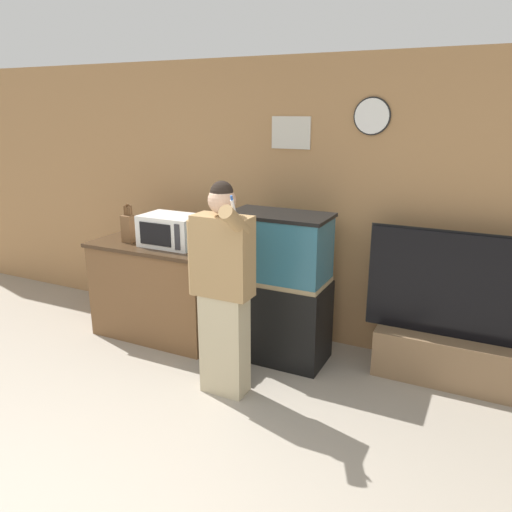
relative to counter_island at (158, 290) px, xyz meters
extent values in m
cube|color=#A87A4C|center=(1.13, 0.63, 0.83)|extent=(10.00, 0.06, 2.60)
cube|color=beige|center=(1.11, 0.59, 1.48)|extent=(0.37, 0.02, 0.28)
cylinder|color=white|center=(1.83, 0.59, 1.62)|extent=(0.28, 0.03, 0.28)
cylinder|color=black|center=(1.83, 0.59, 1.62)|extent=(0.31, 0.01, 0.31)
cube|color=brown|center=(0.00, 0.00, -0.02)|extent=(1.23, 0.57, 0.90)
cube|color=#3D2A19|center=(0.00, 0.00, 0.45)|extent=(1.27, 0.61, 0.03)
cube|color=white|center=(0.18, 0.02, 0.61)|extent=(0.54, 0.37, 0.29)
cube|color=black|center=(0.13, -0.16, 0.61)|extent=(0.33, 0.01, 0.20)
cube|color=#2D2D33|center=(0.37, -0.16, 0.61)|extent=(0.05, 0.01, 0.23)
cube|color=brown|center=(-0.27, -0.05, 0.59)|extent=(0.11, 0.09, 0.26)
cylinder|color=brown|center=(-0.31, -0.04, 0.76)|extent=(0.02, 0.02, 0.09)
cylinder|color=brown|center=(-0.29, -0.04, 0.77)|extent=(0.02, 0.02, 0.10)
cylinder|color=brown|center=(-0.27, -0.04, 0.76)|extent=(0.02, 0.02, 0.08)
cylinder|color=brown|center=(-0.25, -0.04, 0.76)|extent=(0.02, 0.02, 0.08)
cylinder|color=brown|center=(-0.23, -0.04, 0.76)|extent=(0.02, 0.02, 0.08)
cylinder|color=brown|center=(-0.31, -0.01, 0.77)|extent=(0.02, 0.02, 0.10)
cylinder|color=brown|center=(-0.29, -0.01, 0.77)|extent=(0.02, 0.02, 0.10)
cylinder|color=brown|center=(-0.27, -0.01, 0.77)|extent=(0.02, 0.02, 0.09)
cylinder|color=brown|center=(-0.25, -0.01, 0.77)|extent=(0.02, 0.02, 0.09)
cube|color=black|center=(1.23, 0.10, -0.11)|extent=(0.86, 0.47, 0.72)
cube|color=#937F5B|center=(1.23, 0.10, 0.27)|extent=(0.84, 0.46, 0.04)
cube|color=#285B70|center=(1.23, 0.10, 0.55)|extent=(0.83, 0.45, 0.58)
cube|color=black|center=(1.23, 0.10, 0.83)|extent=(0.86, 0.47, 0.03)
cube|color=brown|center=(2.65, 0.34, -0.27)|extent=(1.19, 0.40, 0.40)
cube|color=black|center=(2.65, 0.34, 0.35)|extent=(1.40, 0.05, 0.84)
cube|color=black|center=(2.65, 0.36, 0.35)|extent=(1.43, 0.01, 0.87)
cube|color=#BCAD89|center=(1.08, -0.61, -0.06)|extent=(0.35, 0.20, 0.81)
cube|color=#A37F51|center=(1.08, -0.61, 0.65)|extent=(0.44, 0.21, 0.61)
sphere|color=tan|center=(1.08, -0.61, 1.06)|extent=(0.20, 0.20, 0.20)
sphere|color=black|center=(1.08, -0.61, 1.12)|extent=(0.17, 0.17, 0.17)
cylinder|color=#A37F51|center=(0.84, -0.61, 0.60)|extent=(0.11, 0.11, 0.58)
cylinder|color=#A37F51|center=(1.26, -0.74, 0.95)|extent=(0.10, 0.32, 0.27)
cylinder|color=white|center=(1.26, -0.76, 1.05)|extent=(0.02, 0.06, 0.11)
cylinder|color=#2856B2|center=(1.26, -0.78, 1.11)|extent=(0.02, 0.03, 0.05)
camera|label=1|loc=(2.85, -3.64, 1.68)|focal=35.00mm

